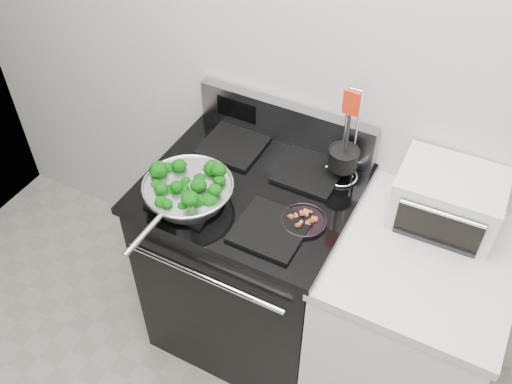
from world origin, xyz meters
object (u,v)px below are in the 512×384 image
Objects in this scene: gas_range at (252,261)px; utensil_holder at (343,163)px; skillet at (188,191)px; bacon_plate at (304,219)px; toaster_oven at (448,199)px.

utensil_holder reaches higher than gas_range.
skillet reaches higher than bacon_plate.
toaster_oven is at bearing 24.77° from skillet.
bacon_plate is 0.51m from toaster_oven.
skillet is at bearing -166.33° from bacon_plate.
toaster_oven is at bearing 32.38° from bacon_plate.
utensil_holder is at bearing 83.79° from bacon_plate.
bacon_plate is 0.29m from utensil_holder.
gas_range is at bearing 49.81° from skillet.
bacon_plate is 0.46× the size of toaster_oven.
utensil_holder is at bearing 41.51° from skillet.
skillet is 0.43m from bacon_plate.
utensil_holder is at bearing 176.80° from toaster_oven.
gas_range is 0.89m from toaster_oven.
skillet is (-0.16, -0.18, 0.52)m from gas_range.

